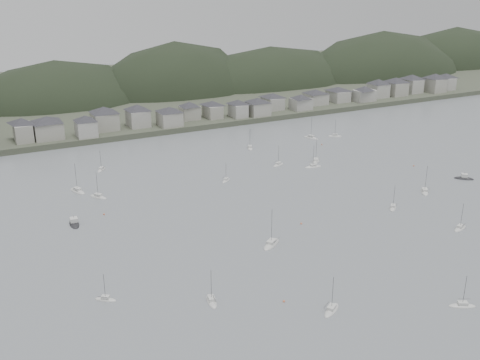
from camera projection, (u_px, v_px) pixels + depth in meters
ground at (366, 284)px, 150.74m from camera, size 900.00×900.00×0.00m
far_shore_land at (99, 93)px, 396.32m from camera, size 900.00×250.00×3.00m
forested_ridge at (117, 117)px, 381.42m from camera, size 851.55×103.94×102.57m
waterfront_town at (231, 106)px, 322.62m from camera, size 451.48×28.46×12.92m
sailboat_lead at (271, 244)px, 172.83m from camera, size 9.50×7.95×12.96m
moored_fleet at (259, 202)px, 205.37m from camera, size 253.13×156.78×12.74m
motor_launch_near at (464, 178)px, 229.95m from camera, size 7.73×7.51×3.89m
motor_launch_far at (74, 223)px, 187.37m from camera, size 3.70×8.88×4.06m
mooring_buoys at (289, 221)px, 189.80m from camera, size 177.80×126.32×0.70m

